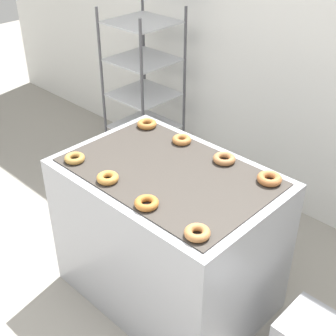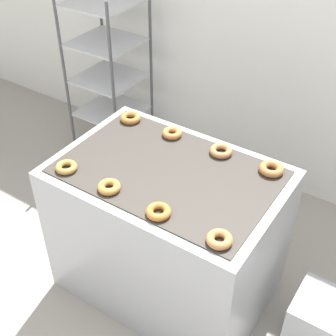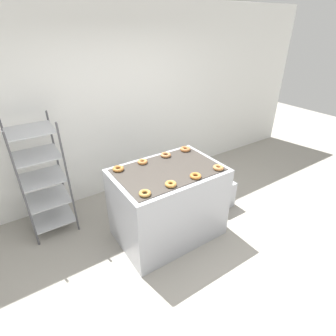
{
  "view_description": "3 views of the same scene",
  "coord_description": "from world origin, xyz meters",
  "px_view_note": "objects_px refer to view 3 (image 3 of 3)",
  "views": [
    {
      "loc": [
        1.57,
        -0.95,
        2.42
      ],
      "look_at": [
        0.0,
        0.69,
        0.99
      ],
      "focal_mm": 50.0,
      "sensor_mm": 36.0,
      "label": 1
    },
    {
      "loc": [
        1.13,
        -1.02,
        2.59
      ],
      "look_at": [
        0.0,
        0.69,
        0.99
      ],
      "focal_mm": 50.0,
      "sensor_mm": 36.0,
      "label": 2
    },
    {
      "loc": [
        -1.48,
        -1.54,
        2.46
      ],
      "look_at": [
        0.0,
        0.69,
        0.99
      ],
      "focal_mm": 28.0,
      "sensor_mm": 36.0,
      "label": 3
    }
  ],
  "objects_px": {
    "fryer_machine": "(168,203)",
    "donut_far_midright": "(166,155)",
    "glaze_bin": "(220,193)",
    "donut_far_midleft": "(142,162)",
    "donut_near_right": "(218,168)",
    "donut_far_right": "(185,149)",
    "baking_rack_cart": "(42,178)",
    "donut_far_left": "(118,169)",
    "donut_near_midleft": "(171,184)",
    "donut_near_midright": "(196,176)",
    "donut_near_left": "(145,193)"
  },
  "relations": [
    {
      "from": "fryer_machine",
      "to": "donut_far_midright",
      "type": "xyz_separation_m",
      "value": [
        0.17,
        0.31,
        0.51
      ]
    },
    {
      "from": "baking_rack_cart",
      "to": "donut_far_midleft",
      "type": "bearing_deg",
      "value": -32.25
    },
    {
      "from": "baking_rack_cart",
      "to": "donut_far_midright",
      "type": "distance_m",
      "value": 1.57
    },
    {
      "from": "donut_near_midleft",
      "to": "donut_far_midright",
      "type": "distance_m",
      "value": 0.7
    },
    {
      "from": "donut_near_right",
      "to": "donut_near_midleft",
      "type": "bearing_deg",
      "value": 179.04
    },
    {
      "from": "baking_rack_cart",
      "to": "donut_far_left",
      "type": "xyz_separation_m",
      "value": [
        0.74,
        -0.67,
        0.21
      ]
    },
    {
      "from": "fryer_machine",
      "to": "donut_near_left",
      "type": "xyz_separation_m",
      "value": [
        -0.48,
        -0.3,
        0.5
      ]
    },
    {
      "from": "fryer_machine",
      "to": "baking_rack_cart",
      "type": "xyz_separation_m",
      "value": [
        -1.24,
        0.98,
        0.29
      ]
    },
    {
      "from": "fryer_machine",
      "to": "baking_rack_cart",
      "type": "bearing_deg",
      "value": 141.7
    },
    {
      "from": "glaze_bin",
      "to": "baking_rack_cart",
      "type": "bearing_deg",
      "value": 158.32
    },
    {
      "from": "donut_near_right",
      "to": "donut_near_midright",
      "type": "bearing_deg",
      "value": -179.89
    },
    {
      "from": "glaze_bin",
      "to": "donut_near_right",
      "type": "distance_m",
      "value": 1.02
    },
    {
      "from": "donut_far_midright",
      "to": "donut_far_left",
      "type": "bearing_deg",
      "value": -179.87
    },
    {
      "from": "glaze_bin",
      "to": "donut_near_midleft",
      "type": "height_order",
      "value": "donut_near_midleft"
    },
    {
      "from": "baking_rack_cart",
      "to": "donut_near_midleft",
      "type": "relative_size",
      "value": 12.31
    },
    {
      "from": "glaze_bin",
      "to": "donut_far_midright",
      "type": "xyz_separation_m",
      "value": [
        -0.83,
        0.22,
        0.79
      ]
    },
    {
      "from": "donut_near_midleft",
      "to": "donut_near_left",
      "type": "bearing_deg",
      "value": 179.61
    },
    {
      "from": "donut_far_midright",
      "to": "donut_far_right",
      "type": "xyz_separation_m",
      "value": [
        0.31,
        0.0,
        0.0
      ]
    },
    {
      "from": "donut_near_left",
      "to": "donut_near_midright",
      "type": "relative_size",
      "value": 0.96
    },
    {
      "from": "donut_near_right",
      "to": "donut_far_midright",
      "type": "distance_m",
      "value": 0.71
    },
    {
      "from": "fryer_machine",
      "to": "donut_far_right",
      "type": "height_order",
      "value": "donut_far_right"
    },
    {
      "from": "fryer_machine",
      "to": "donut_far_left",
      "type": "distance_m",
      "value": 0.77
    },
    {
      "from": "donut_near_midright",
      "to": "donut_near_left",
      "type": "bearing_deg",
      "value": 178.75
    },
    {
      "from": "baking_rack_cart",
      "to": "donut_far_left",
      "type": "height_order",
      "value": "baking_rack_cart"
    },
    {
      "from": "donut_near_midleft",
      "to": "donut_near_right",
      "type": "xyz_separation_m",
      "value": [
        0.67,
        -0.01,
        0.0
      ]
    },
    {
      "from": "donut_near_midright",
      "to": "donut_near_right",
      "type": "height_order",
      "value": "donut_near_right"
    },
    {
      "from": "glaze_bin",
      "to": "donut_far_left",
      "type": "distance_m",
      "value": 1.7
    },
    {
      "from": "donut_near_midleft",
      "to": "donut_near_midright",
      "type": "relative_size",
      "value": 0.97
    },
    {
      "from": "baking_rack_cart",
      "to": "donut_near_midright",
      "type": "relative_size",
      "value": 11.94
    },
    {
      "from": "glaze_bin",
      "to": "donut_near_right",
      "type": "bearing_deg",
      "value": -141.26
    },
    {
      "from": "fryer_machine",
      "to": "donut_near_right",
      "type": "relative_size",
      "value": 10.19
    },
    {
      "from": "donut_far_midleft",
      "to": "donut_far_midright",
      "type": "bearing_deg",
      "value": 0.29
    },
    {
      "from": "donut_near_midleft",
      "to": "donut_far_left",
      "type": "distance_m",
      "value": 0.69
    },
    {
      "from": "glaze_bin",
      "to": "donut_far_right",
      "type": "bearing_deg",
      "value": 156.91
    },
    {
      "from": "donut_far_midleft",
      "to": "donut_far_left",
      "type": "bearing_deg",
      "value": 179.96
    },
    {
      "from": "baking_rack_cart",
      "to": "glaze_bin",
      "type": "height_order",
      "value": "baking_rack_cart"
    },
    {
      "from": "donut_far_midleft",
      "to": "donut_far_right",
      "type": "distance_m",
      "value": 0.65
    },
    {
      "from": "donut_far_left",
      "to": "donut_near_midright",
      "type": "bearing_deg",
      "value": -43.99
    },
    {
      "from": "glaze_bin",
      "to": "donut_far_midleft",
      "type": "xyz_separation_m",
      "value": [
        -1.17,
        0.22,
        0.79
      ]
    },
    {
      "from": "donut_near_right",
      "to": "donut_far_right",
      "type": "relative_size",
      "value": 0.91
    },
    {
      "from": "donut_far_left",
      "to": "donut_far_midleft",
      "type": "bearing_deg",
      "value": -0.04
    },
    {
      "from": "donut_far_midleft",
      "to": "donut_far_midright",
      "type": "height_order",
      "value": "same"
    },
    {
      "from": "donut_far_midleft",
      "to": "fryer_machine",
      "type": "bearing_deg",
      "value": -60.58
    },
    {
      "from": "donut_near_right",
      "to": "donut_far_left",
      "type": "height_order",
      "value": "donut_near_right"
    },
    {
      "from": "fryer_machine",
      "to": "donut_far_midright",
      "type": "bearing_deg",
      "value": 61.31
    },
    {
      "from": "donut_far_midleft",
      "to": "donut_far_right",
      "type": "height_order",
      "value": "donut_far_right"
    },
    {
      "from": "baking_rack_cart",
      "to": "donut_far_right",
      "type": "xyz_separation_m",
      "value": [
        1.72,
        -0.67,
        0.22
      ]
    },
    {
      "from": "glaze_bin",
      "to": "donut_near_midright",
      "type": "height_order",
      "value": "donut_near_midright"
    },
    {
      "from": "glaze_bin",
      "to": "donut_near_right",
      "type": "height_order",
      "value": "donut_near_right"
    },
    {
      "from": "donut_far_midright",
      "to": "donut_near_midleft",
      "type": "bearing_deg",
      "value": -118.85
    }
  ]
}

